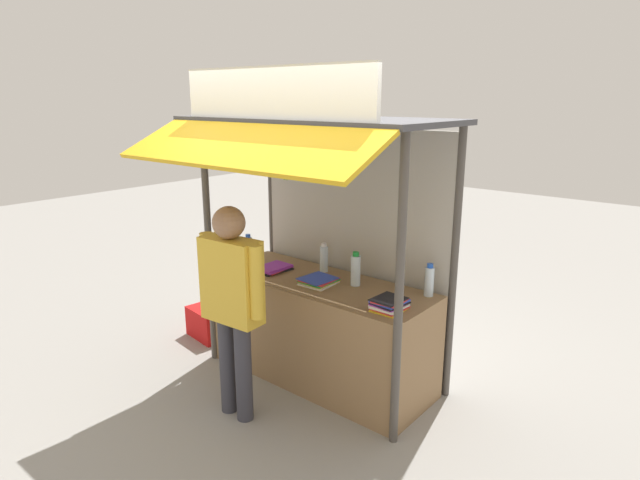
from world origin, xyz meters
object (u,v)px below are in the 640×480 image
water_bottle_right (356,270)px  plastic_crate (215,321)px  magazine_stack_far_left (273,268)px  water_bottle_back_right (429,281)px  water_bottle_mid_left (324,258)px  water_bottle_front_right (248,248)px  magazine_stack_mid_right (319,281)px  banana_bunch_leftmost (288,171)px  banana_bunch_inner_left (238,157)px  vendor_person (232,294)px  magazine_stack_center (389,304)px

water_bottle_right → plastic_crate: water_bottle_right is taller
magazine_stack_far_left → water_bottle_back_right: bearing=13.6°
water_bottle_mid_left → water_bottle_front_right: bearing=-164.6°
magazine_stack_mid_right → water_bottle_front_right: bearing=176.1°
magazine_stack_mid_right → banana_bunch_leftmost: size_ratio=1.02×
water_bottle_right → water_bottle_back_right: (0.56, 0.17, -0.01)m
water_bottle_mid_left → banana_bunch_leftmost: (0.22, -0.67, 0.84)m
water_bottle_mid_left → banana_bunch_inner_left: banana_bunch_inner_left is taller
water_bottle_right → plastic_crate: 1.82m
banana_bunch_inner_left → banana_bunch_leftmost: 0.51m
plastic_crate → water_bottle_front_right: bearing=7.3°
water_bottle_right → magazine_stack_mid_right: 0.32m
vendor_person → plastic_crate: (-1.21, 0.79, -0.81)m
vendor_person → banana_bunch_inner_left: bearing=124.8°
water_bottle_mid_left → magazine_stack_mid_right: size_ratio=0.87×
magazine_stack_center → water_bottle_right: bearing=152.1°
magazine_stack_far_left → banana_bunch_leftmost: size_ratio=1.11×
water_bottle_mid_left → plastic_crate: water_bottle_mid_left is taller
banana_bunch_inner_left → banana_bunch_leftmost: same height
water_bottle_right → magazine_stack_center: bearing=-27.9°
plastic_crate → magazine_stack_far_left: bearing=0.0°
water_bottle_front_right → magazine_stack_mid_right: 0.89m
magazine_stack_far_left → magazine_stack_center: (1.25, -0.10, 0.02)m
magazine_stack_center → banana_bunch_inner_left: 1.56m
banana_bunch_leftmost → vendor_person: bearing=-118.1°
magazine_stack_mid_right → water_bottle_mid_left: bearing=121.4°
water_bottle_right → magazine_stack_center: size_ratio=1.07×
water_bottle_right → banana_bunch_leftmost: 1.02m
water_bottle_back_right → plastic_crate: size_ratio=0.60×
water_bottle_right → vendor_person: 1.02m
water_bottle_mid_left → vendor_person: vendor_person is taller
water_bottle_back_right → water_bottle_front_right: water_bottle_back_right is taller
magazine_stack_center → water_bottle_front_right: bearing=174.3°
magazine_stack_center → vendor_person: bearing=-141.7°
magazine_stack_mid_right → vendor_person: size_ratio=0.18×
water_bottle_right → magazine_stack_far_left: bearing=-168.6°
water_bottle_back_right → magazine_stack_center: size_ratio=0.98×
water_bottle_mid_left → banana_bunch_leftmost: bearing=-71.7°
water_bottle_mid_left → magazine_stack_center: water_bottle_mid_left is taller
banana_bunch_leftmost → vendor_person: 0.95m
water_bottle_right → vendor_person: size_ratio=0.17×
water_bottle_right → magazine_stack_center: water_bottle_right is taller
magazine_stack_far_left → water_bottle_mid_left: bearing=36.6°
banana_bunch_leftmost → water_bottle_front_right: bearing=153.5°
banana_bunch_leftmost → banana_bunch_inner_left: bearing=-180.0°
magazine_stack_far_left → banana_bunch_inner_left: size_ratio=1.37×
magazine_stack_mid_right → plastic_crate: size_ratio=0.68×
water_bottle_front_right → magazine_stack_center: water_bottle_front_right is taller
magazine_stack_center → plastic_crate: 2.22m
water_bottle_mid_left → vendor_person: (0.02, -1.05, -0.01)m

